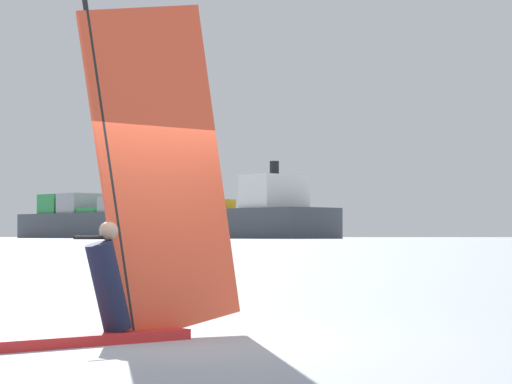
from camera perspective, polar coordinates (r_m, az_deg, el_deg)
ground_plane at (r=12.68m, az=-5.26°, el=-7.77°), size 4000.00×4000.00×0.00m
windsurfer at (r=12.61m, az=-6.63°, el=-2.19°), size 2.17×3.18×4.54m
cargo_ship at (r=530.02m, az=-5.23°, el=-1.39°), size 200.88×134.39×33.30m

